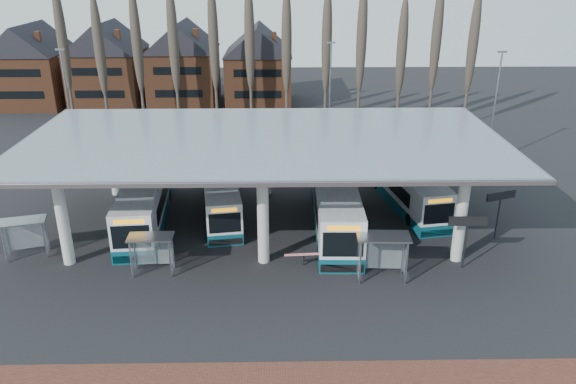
{
  "coord_description": "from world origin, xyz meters",
  "views": [
    {
      "loc": [
        0.97,
        -28.08,
        17.38
      ],
      "look_at": [
        1.59,
        7.0,
        2.77
      ],
      "focal_mm": 35.0,
      "sensor_mm": 36.0,
      "label": 1
    }
  ],
  "objects_px": {
    "bus_0": "(145,201)",
    "shelter_0": "(24,229)",
    "bus_3": "(406,186)",
    "bus_2": "(335,204)",
    "shelter_1": "(152,245)",
    "bus_1": "(220,194)",
    "shelter_2": "(382,246)"
  },
  "relations": [
    {
      "from": "bus_0",
      "to": "bus_3",
      "type": "xyz_separation_m",
      "value": [
        19.07,
        2.76,
        -0.11
      ]
    },
    {
      "from": "bus_2",
      "to": "shelter_2",
      "type": "relative_size",
      "value": 4.16
    },
    {
      "from": "shelter_0",
      "to": "shelter_1",
      "type": "bearing_deg",
      "value": -29.29
    },
    {
      "from": "bus_0",
      "to": "shelter_0",
      "type": "distance_m",
      "value": 8.07
    },
    {
      "from": "bus_1",
      "to": "shelter_2",
      "type": "xyz_separation_m",
      "value": [
        10.25,
        -9.51,
        0.62
      ]
    },
    {
      "from": "shelter_0",
      "to": "shelter_1",
      "type": "xyz_separation_m",
      "value": [
        8.35,
        -2.19,
        -0.04
      ]
    },
    {
      "from": "bus_3",
      "to": "shelter_1",
      "type": "xyz_separation_m",
      "value": [
        -17.15,
        -9.82,
        0.29
      ]
    },
    {
      "from": "shelter_1",
      "to": "shelter_2",
      "type": "relative_size",
      "value": 0.86
    },
    {
      "from": "bus_3",
      "to": "shelter_0",
      "type": "relative_size",
      "value": 3.96
    },
    {
      "from": "bus_0",
      "to": "bus_1",
      "type": "distance_m",
      "value": 5.38
    },
    {
      "from": "bus_3",
      "to": "shelter_0",
      "type": "xyz_separation_m",
      "value": [
        -25.5,
        -7.63,
        0.32
      ]
    },
    {
      "from": "bus_2",
      "to": "bus_3",
      "type": "relative_size",
      "value": 1.11
    },
    {
      "from": "shelter_1",
      "to": "shelter_2",
      "type": "distance_m",
      "value": 13.51
    },
    {
      "from": "bus_0",
      "to": "bus_3",
      "type": "relative_size",
      "value": 1.07
    },
    {
      "from": "bus_3",
      "to": "bus_2",
      "type": "bearing_deg",
      "value": -156.29
    },
    {
      "from": "bus_2",
      "to": "bus_0",
      "type": "bearing_deg",
      "value": 176.79
    },
    {
      "from": "bus_2",
      "to": "bus_1",
      "type": "bearing_deg",
      "value": 163.61
    },
    {
      "from": "bus_1",
      "to": "bus_3",
      "type": "xyz_separation_m",
      "value": [
        13.93,
        1.2,
        0.05
      ]
    },
    {
      "from": "bus_0",
      "to": "shelter_0",
      "type": "bearing_deg",
      "value": -147.41
    },
    {
      "from": "bus_0",
      "to": "bus_2",
      "type": "bearing_deg",
      "value": -9.07
    },
    {
      "from": "bus_2",
      "to": "bus_3",
      "type": "height_order",
      "value": "bus_2"
    },
    {
      "from": "bus_0",
      "to": "shelter_1",
      "type": "relative_size",
      "value": 4.67
    },
    {
      "from": "bus_1",
      "to": "shelter_1",
      "type": "distance_m",
      "value": 9.21
    },
    {
      "from": "bus_2",
      "to": "shelter_0",
      "type": "distance_m",
      "value": 20.12
    },
    {
      "from": "shelter_1",
      "to": "bus_1",
      "type": "bearing_deg",
      "value": 68.22
    },
    {
      "from": "bus_2",
      "to": "shelter_1",
      "type": "distance_m",
      "value": 12.89
    },
    {
      "from": "shelter_0",
      "to": "bus_0",
      "type": "bearing_deg",
      "value": 22.54
    },
    {
      "from": "bus_1",
      "to": "bus_2",
      "type": "height_order",
      "value": "bus_2"
    },
    {
      "from": "bus_2",
      "to": "bus_3",
      "type": "xyz_separation_m",
      "value": [
        5.75,
        3.81,
        -0.19
      ]
    },
    {
      "from": "bus_0",
      "to": "shelter_1",
      "type": "xyz_separation_m",
      "value": [
        1.92,
        -7.06,
        0.17
      ]
    },
    {
      "from": "bus_1",
      "to": "bus_0",
      "type": "bearing_deg",
      "value": -171.56
    },
    {
      "from": "bus_0",
      "to": "shelter_1",
      "type": "bearing_deg",
      "value": -79.33
    }
  ]
}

